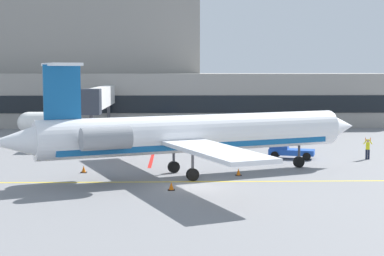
# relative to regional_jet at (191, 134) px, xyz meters

# --- Properties ---
(ground) EXTENTS (120.00, 120.00, 0.11)m
(ground) POSITION_rel_regional_jet_xyz_m (0.16, -3.78, -3.21)
(ground) COLOR slate
(terminal_building) EXTENTS (76.65, 15.93, 19.85)m
(terminal_building) POSITION_rel_regional_jet_xyz_m (-10.21, 44.65, 4.01)
(terminal_building) COLOR gray
(terminal_building) RESTS_ON ground
(jet_bridge_west) EXTENTS (2.40, 20.11, 5.98)m
(jet_bridge_west) POSITION_rel_regional_jet_xyz_m (-10.05, 25.42, 1.45)
(jet_bridge_west) COLOR silver
(jet_bridge_west) RESTS_ON ground
(regional_jet) EXTENTS (28.18, 23.14, 8.38)m
(regional_jet) POSITION_rel_regional_jet_xyz_m (0.00, 0.00, 0.00)
(regional_jet) COLOR white
(regional_jet) RESTS_ON ground
(baggage_tug) EXTENTS (4.22, 4.17, 1.91)m
(baggage_tug) POSITION_rel_regional_jet_xyz_m (-3.04, 24.57, -2.26)
(baggage_tug) COLOR #1E4CB2
(baggage_tug) RESTS_ON ground
(pushback_tractor) EXTENTS (4.26, 2.75, 2.10)m
(pushback_tractor) POSITION_rel_regional_jet_xyz_m (8.79, 8.57, -2.20)
(pushback_tractor) COLOR #1E4CB2
(pushback_tractor) RESTS_ON ground
(fuel_tank) EXTENTS (7.42, 2.62, 2.92)m
(fuel_tank) POSITION_rel_regional_jet_xyz_m (-16.37, 27.13, -1.55)
(fuel_tank) COLOR white
(fuel_tank) RESTS_ON ground
(marshaller) EXTENTS (0.83, 0.34, 1.94)m
(marshaller) POSITION_rel_regional_jet_xyz_m (15.93, 7.84, -2.17)
(marshaller) COLOR #191E33
(marshaller) RESTS_ON ground
(safety_cone_alpha) EXTENTS (0.47, 0.47, 0.55)m
(safety_cone_alpha) POSITION_rel_regional_jet_xyz_m (-8.24, 1.66, -2.91)
(safety_cone_alpha) COLOR orange
(safety_cone_alpha) RESTS_ON ground
(safety_cone_bravo) EXTENTS (0.47, 0.47, 0.55)m
(safety_cone_bravo) POSITION_rel_regional_jet_xyz_m (-1.41, -5.19, -2.91)
(safety_cone_bravo) COLOR orange
(safety_cone_bravo) RESTS_ON ground
(safety_cone_charlie) EXTENTS (0.47, 0.47, 0.55)m
(safety_cone_charlie) POSITION_rel_regional_jet_xyz_m (3.60, 0.09, -2.91)
(safety_cone_charlie) COLOR orange
(safety_cone_charlie) RESTS_ON ground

